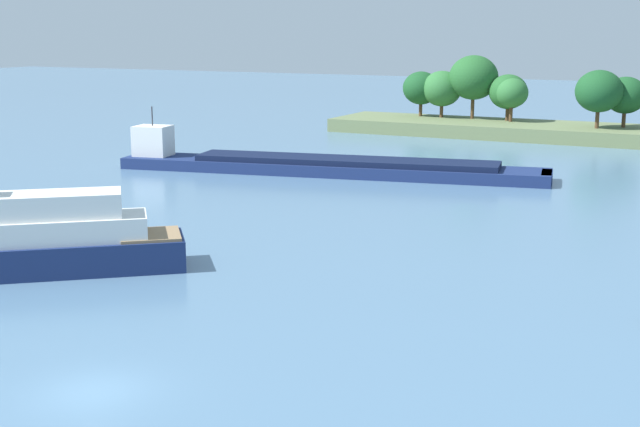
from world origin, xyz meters
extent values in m
plane|color=slate|center=(0.00, 0.00, 0.00)|extent=(400.00, 400.00, 0.00)
cube|color=#66754C|center=(5.75, 81.62, 0.80)|extent=(67.49, 11.53, 1.60)
cylinder|color=#513823|center=(-18.85, 84.43, 2.46)|extent=(0.44, 0.44, 1.73)
ellipsoid|color=#194C23|center=(-18.85, 84.43, 5.20)|extent=(4.67, 4.67, 4.20)
cylinder|color=#513823|center=(-15.93, 84.13, 2.42)|extent=(0.44, 0.44, 1.64)
ellipsoid|color=#2D6B33|center=(-15.93, 84.13, 5.22)|extent=(4.96, 4.96, 4.46)
cylinder|color=#513823|center=(-11.94, 84.31, 2.93)|extent=(0.44, 0.44, 2.67)
ellipsoid|color=#235B28|center=(-11.94, 84.31, 6.70)|extent=(6.09, 6.09, 5.48)
cylinder|color=#513823|center=(-7.39, 83.84, 2.43)|extent=(0.44, 0.44, 1.66)
ellipsoid|color=#235B28|center=(-7.39, 83.84, 5.12)|extent=(4.67, 4.67, 4.21)
cylinder|color=#513823|center=(-6.72, 82.93, 2.54)|extent=(0.44, 0.44, 1.89)
ellipsoid|color=#2D6B33|center=(-6.72, 82.93, 5.07)|extent=(3.95, 3.95, 3.56)
cylinder|color=#513823|center=(3.88, 80.16, 2.64)|extent=(0.44, 0.44, 2.08)
ellipsoid|color=#194C23|center=(3.88, 80.16, 5.78)|extent=(5.26, 5.26, 4.74)
cylinder|color=#513823|center=(6.41, 82.61, 2.50)|extent=(0.44, 0.44, 1.80)
ellipsoid|color=#194C23|center=(6.41, 82.61, 5.25)|extent=(4.64, 4.64, 4.18)
cube|color=navy|center=(-13.97, 10.17, 0.85)|extent=(15.86, 13.95, 1.70)
cube|color=white|center=(-13.97, 10.17, 2.35)|extent=(12.53, 11.08, 1.30)
cube|color=white|center=(-14.28, 9.92, 3.65)|extent=(10.90, 9.63, 1.30)
cube|color=#937551|center=(-8.55, 14.63, 1.78)|extent=(4.52, 4.53, 0.16)
cube|color=navy|center=(-13.54, 46.76, 0.50)|extent=(38.68, 12.14, 1.00)
cube|color=#0F1834|center=(-12.07, 47.05, 1.25)|extent=(27.22, 9.21, 0.50)
cube|color=white|center=(-30.25, 43.48, 2.40)|extent=(3.65, 3.22, 2.80)
cylinder|color=#333338|center=(-30.25, 43.48, 4.70)|extent=(0.12, 0.12, 1.80)
cube|color=navy|center=(4.95, 50.38, 0.55)|extent=(1.58, 3.73, 0.90)
camera|label=1|loc=(20.51, -22.68, 12.80)|focal=49.41mm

